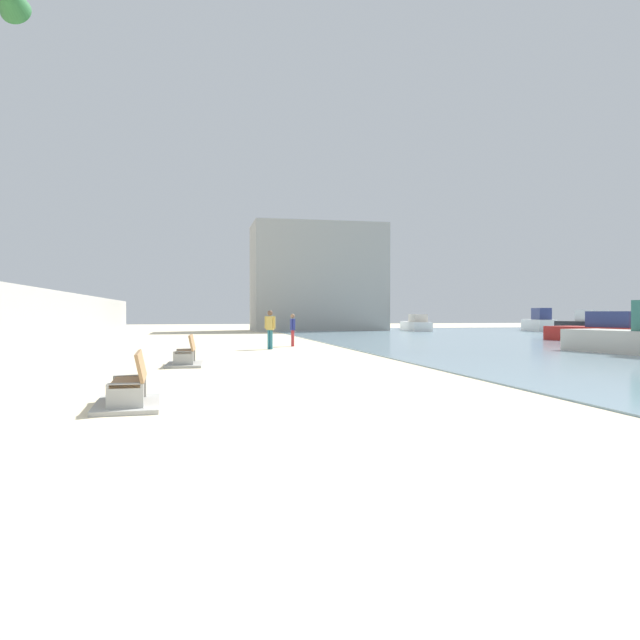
# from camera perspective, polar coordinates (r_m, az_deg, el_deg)

# --- Properties ---
(ground_plane) EXTENTS (120.00, 120.00, 0.00)m
(ground_plane) POSITION_cam_1_polar(r_m,az_deg,el_deg) (26.72, -9.73, -2.90)
(ground_plane) COLOR beige
(seawall) EXTENTS (0.80, 64.00, 2.69)m
(seawall) POSITION_cam_1_polar(r_m,az_deg,el_deg) (27.44, -25.58, -0.05)
(seawall) COLOR #9E9E99
(seawall) RESTS_ON ground
(bench_near) EXTENTS (1.19, 2.14, 0.98)m
(bench_near) POSITION_cam_1_polar(r_m,az_deg,el_deg) (11.43, -17.53, -6.61)
(bench_near) COLOR #9E9E99
(bench_near) RESTS_ON ground
(bench_far) EXTENTS (1.20, 2.15, 0.98)m
(bench_far) POSITION_cam_1_polar(r_m,az_deg,el_deg) (19.66, -12.55, -3.53)
(bench_far) COLOR #9E9E99
(bench_far) RESTS_ON ground
(person_walking) EXTENTS (0.22, 0.53, 1.61)m
(person_walking) POSITION_cam_1_polar(r_m,az_deg,el_deg) (29.90, -2.59, -0.71)
(person_walking) COLOR #B22D33
(person_walking) RESTS_ON ground
(person_standing) EXTENTS (0.46, 0.33, 1.78)m
(person_standing) POSITION_cam_1_polar(r_m,az_deg,el_deg) (27.56, -4.73, -0.61)
(person_standing) COLOR teal
(person_standing) RESTS_ON ground
(boat_far_right) EXTENTS (3.05, 6.21, 2.02)m
(boat_far_right) POSITION_cam_1_polar(r_m,az_deg,el_deg) (56.60, 19.92, -0.23)
(boat_far_right) COLOR white
(boat_far_right) RESTS_ON water_bay
(boat_outer) EXTENTS (3.95, 6.55, 1.70)m
(boat_outer) POSITION_cam_1_polar(r_m,az_deg,el_deg) (37.60, 25.23, -0.90)
(boat_outer) COLOR red
(boat_outer) RESTS_ON water_bay
(boat_mid_bay) EXTENTS (2.65, 6.88, 1.48)m
(boat_mid_bay) POSITION_cam_1_polar(r_m,az_deg,el_deg) (55.02, 9.03, -0.41)
(boat_mid_bay) COLOR white
(boat_mid_bay) RESTS_ON water_bay
(boat_nearest) EXTENTS (2.02, 4.81, 1.82)m
(boat_nearest) POSITION_cam_1_polar(r_m,az_deg,el_deg) (48.22, 23.82, -0.48)
(boat_nearest) COLOR black
(boat_nearest) RESTS_ON water_bay
(harbor_building) EXTENTS (12.00, 6.00, 9.75)m
(harbor_building) POSITION_cam_1_polar(r_m,az_deg,el_deg) (55.89, -0.21, 4.01)
(harbor_building) COLOR #9E9E99
(harbor_building) RESTS_ON ground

